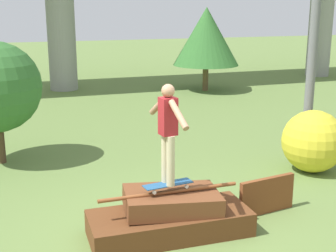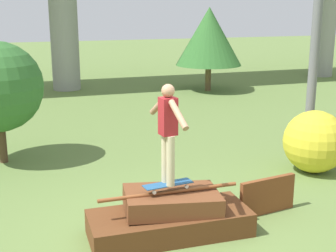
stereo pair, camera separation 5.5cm
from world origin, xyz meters
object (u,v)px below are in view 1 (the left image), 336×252
Objects in this scene: utility_pole at (316,5)px; tree_mid_back at (206,36)px; skater at (168,128)px; skateboard at (168,184)px; bush_yellow_flowering at (313,141)px.

utility_pole is 1.96× the size of tree_mid_back.
skateboard is at bearing -90.00° from skater.
utility_pole reaches higher than skateboard.
skater is 0.23× the size of utility_pole.
skateboard is at bearing -148.47° from utility_pole.
tree_mid_back is at bearing 82.15° from utility_pole.
tree_mid_back is at bearing 64.13° from skater.
skater is (0.00, 0.00, 0.85)m from skateboard.
bush_yellow_flowering is at bearing -100.08° from tree_mid_back.
skater is at bearing 90.00° from skateboard.
tree_mid_back is at bearing 79.92° from bush_yellow_flowering.
tree_mid_back reaches higher than bush_yellow_flowering.
skater reaches higher than skateboard.
utility_pole reaches higher than skater.
skateboard is 5.51m from utility_pole.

